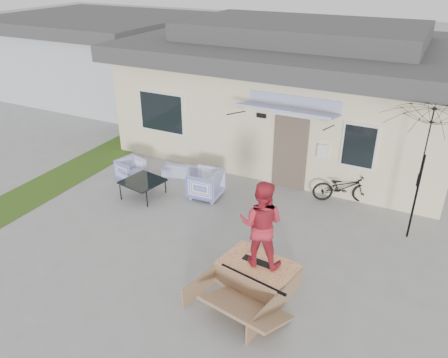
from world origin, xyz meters
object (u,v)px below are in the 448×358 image
at_px(loveseat, 186,167).
at_px(skater, 261,223).
at_px(skate_ramp, 258,274).
at_px(coffee_table, 143,188).
at_px(armchair_right, 206,183).
at_px(skateboard, 260,262).
at_px(bicycle, 343,184).
at_px(patio_umbrella, 422,170).
at_px(armchair_left, 131,168).

relative_size(loveseat, skater, 0.80).
bearing_deg(skater, skate_ramp, 71.07).
height_order(coffee_table, skate_ramp, skate_ramp).
bearing_deg(armchair_right, skateboard, 41.28).
bearing_deg(loveseat, skateboard, 121.70).
xyz_separation_m(coffee_table, skate_ramp, (4.21, -1.94, 0.00)).
height_order(coffee_table, skateboard, skateboard).
bearing_deg(skate_ramp, bicycle, 90.70).
xyz_separation_m(loveseat, skate_ramp, (3.83, -3.59, -0.04)).
xyz_separation_m(armchair_right, coffee_table, (-1.53, -0.76, -0.18)).
relative_size(loveseat, bicycle, 0.89).
bearing_deg(skater, patio_umbrella, -137.35).
xyz_separation_m(armchair_left, skateboard, (5.16, -2.59, 0.15)).
bearing_deg(coffee_table, bicycle, 24.01).
distance_m(armchair_left, coffee_table, 1.17).
xyz_separation_m(loveseat, armchair_right, (1.15, -0.89, 0.15)).
bearing_deg(skate_ramp, coffee_table, 165.73).
height_order(coffee_table, bicycle, bicycle).
bearing_deg(skater, skateboard, -98.47).
xyz_separation_m(patio_umbrella, skateboard, (-2.49, -3.09, -1.24)).
bearing_deg(skate_ramp, skater, 90.00).
bearing_deg(bicycle, coffee_table, 91.77).
height_order(skate_ramp, skateboard, skateboard).
height_order(armchair_left, coffee_table, armchair_left).
relative_size(bicycle, patio_umbrella, 0.60).
height_order(armchair_right, patio_umbrella, patio_umbrella).
xyz_separation_m(bicycle, skateboard, (-0.70, -4.08, -0.00)).
bearing_deg(patio_umbrella, skater, -128.87).
xyz_separation_m(coffee_table, bicycle, (4.92, 2.19, 0.27)).
bearing_deg(skate_ramp, skateboard, 90.00).
relative_size(loveseat, skate_ramp, 0.74).
bearing_deg(armchair_right, bicycle, 108.84).
bearing_deg(patio_umbrella, armchair_left, -176.22).
bearing_deg(armchair_right, skater, 41.28).
height_order(loveseat, coffee_table, loveseat).
bearing_deg(skateboard, loveseat, 142.33).
distance_m(armchair_right, skateboard, 3.77).
distance_m(bicycle, patio_umbrella, 2.39).
bearing_deg(skateboard, coffee_table, 160.87).
distance_m(armchair_right, skate_ramp, 3.80).
height_order(skate_ramp, skater, skater).
xyz_separation_m(skate_ramp, skater, (0.01, 0.05, 1.18)).
distance_m(armchair_right, patio_umbrella, 5.36).
xyz_separation_m(armchair_left, patio_umbrella, (7.65, 0.51, 1.40)).
distance_m(coffee_table, skater, 4.77).
relative_size(skateboard, skater, 0.40).
bearing_deg(armchair_right, skate_ramp, 40.68).
distance_m(armchair_right, coffee_table, 1.72).
bearing_deg(skater, bicycle, -108.22).
height_order(loveseat, armchair_right, armchair_right).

